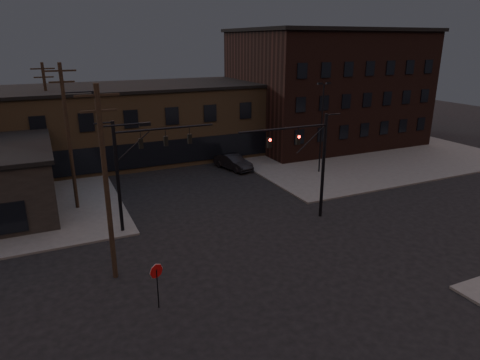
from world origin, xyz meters
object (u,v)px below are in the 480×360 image
(traffic_signal_far, at_px, (136,162))
(car_crossing, at_px, (233,162))
(parked_car_lot_b, at_px, (312,148))
(parked_car_lot_a, at_px, (321,149))
(stop_sign, at_px, (157,276))
(traffic_signal_near, at_px, (311,156))

(traffic_signal_far, relative_size, car_crossing, 1.66)
(car_crossing, bearing_deg, parked_car_lot_b, -5.81)
(parked_car_lot_a, bearing_deg, parked_car_lot_b, 22.17)
(stop_sign, relative_size, parked_car_lot_b, 0.60)
(parked_car_lot_a, bearing_deg, stop_sign, 142.70)
(stop_sign, bearing_deg, parked_car_lot_b, 42.59)
(stop_sign, height_order, parked_car_lot_b, stop_sign)
(stop_sign, distance_m, parked_car_lot_a, 32.95)
(parked_car_lot_a, relative_size, car_crossing, 0.84)
(stop_sign, relative_size, car_crossing, 0.51)
(parked_car_lot_b, bearing_deg, traffic_signal_near, 132.67)
(traffic_signal_far, relative_size, parked_car_lot_a, 1.97)
(traffic_signal_far, xyz_separation_m, stop_sign, (-1.28, -9.99, -3.17))
(traffic_signal_near, bearing_deg, stop_sign, -154.10)
(traffic_signal_near, distance_m, traffic_signal_far, 12.57)
(traffic_signal_far, relative_size, stop_sign, 3.23)
(stop_sign, xyz_separation_m, car_crossing, (13.50, 20.91, -1.05))
(traffic_signal_far, height_order, car_crossing, traffic_signal_far)
(parked_car_lot_a, bearing_deg, car_crossing, 104.71)
(parked_car_lot_a, bearing_deg, traffic_signal_near, 154.17)
(parked_car_lot_b, bearing_deg, traffic_signal_far, 106.25)
(traffic_signal_near, xyz_separation_m, stop_sign, (-13.36, -6.49, -3.09))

